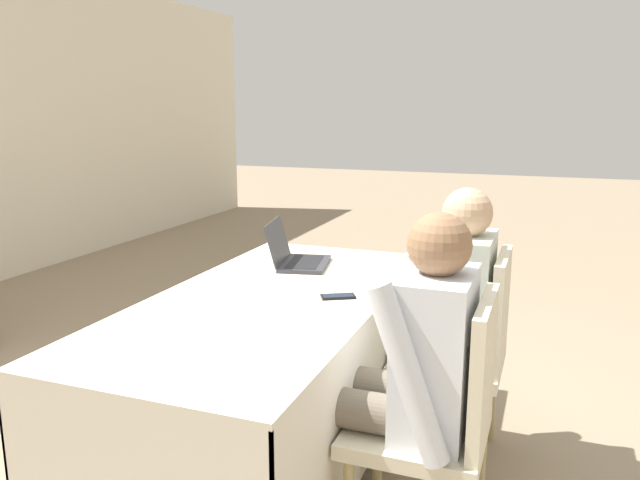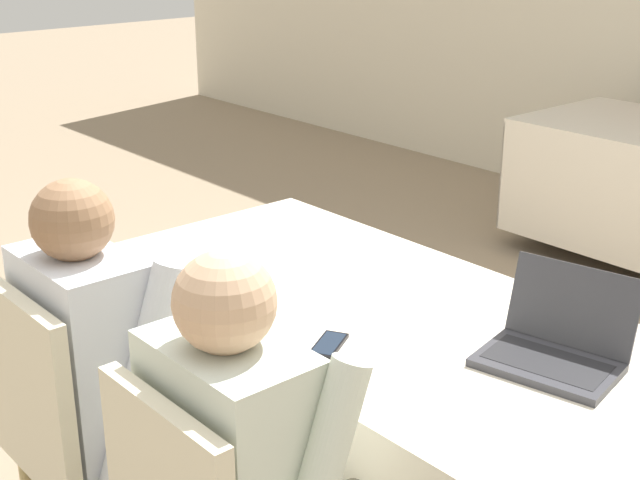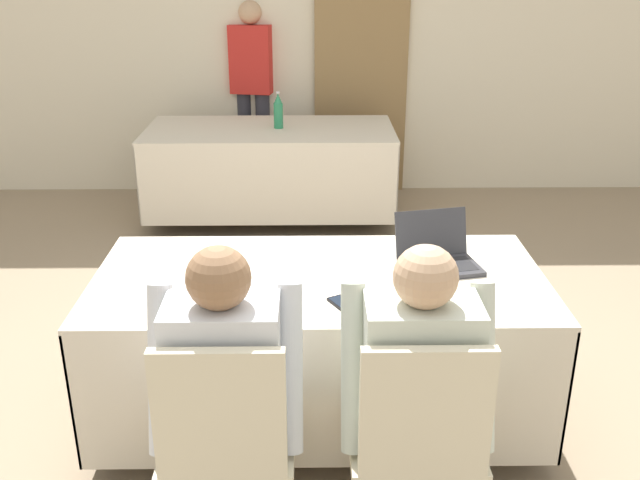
# 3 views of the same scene
# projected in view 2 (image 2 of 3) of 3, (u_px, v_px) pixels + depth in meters

# --- Properties ---
(conference_table_near) EXTENTS (1.86, 0.89, 0.72)m
(conference_table_near) POSITION_uv_depth(u_px,v_px,m) (378.00, 360.00, 2.50)
(conference_table_near) COLOR beige
(conference_table_near) RESTS_ON ground_plane
(laptop) EXTENTS (0.37, 0.33, 0.22)m
(laptop) POSITION_uv_depth(u_px,v_px,m) (555.00, 347.00, 2.13)
(laptop) COLOR #333338
(laptop) RESTS_ON conference_table_near
(cell_phone) EXTENTS (0.12, 0.15, 0.01)m
(cell_phone) POSITION_uv_depth(u_px,v_px,m) (329.00, 345.00, 2.22)
(cell_phone) COLOR black
(cell_phone) RESTS_ON conference_table_near
(paper_beside_laptop) EXTENTS (0.32, 0.36, 0.00)m
(paper_beside_laptop) POSITION_uv_depth(u_px,v_px,m) (255.00, 277.00, 2.65)
(paper_beside_laptop) COLOR white
(paper_beside_laptop) RESTS_ON conference_table_near
(paper_centre_table) EXTENTS (0.27, 0.33, 0.00)m
(paper_centre_table) POSITION_uv_depth(u_px,v_px,m) (425.00, 305.00, 2.46)
(paper_centre_table) COLOR white
(paper_centre_table) RESTS_ON conference_table_near
(chair_near_left) EXTENTS (0.44, 0.44, 0.90)m
(chair_near_left) POSITION_uv_depth(u_px,v_px,m) (84.00, 429.00, 2.29)
(chair_near_left) COLOR tan
(chair_near_left) RESTS_ON ground_plane
(person_checkered_shirt) EXTENTS (0.50, 0.52, 1.16)m
(person_checkered_shirt) POSITION_uv_depth(u_px,v_px,m) (115.00, 362.00, 2.29)
(person_checkered_shirt) COLOR #665B4C
(person_checkered_shirt) RESTS_ON ground_plane
(person_white_shirt) EXTENTS (0.50, 0.52, 1.16)m
(person_white_shirt) POSITION_uv_depth(u_px,v_px,m) (262.00, 469.00, 1.85)
(person_white_shirt) COLOR #665B4C
(person_white_shirt) RESTS_ON ground_plane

